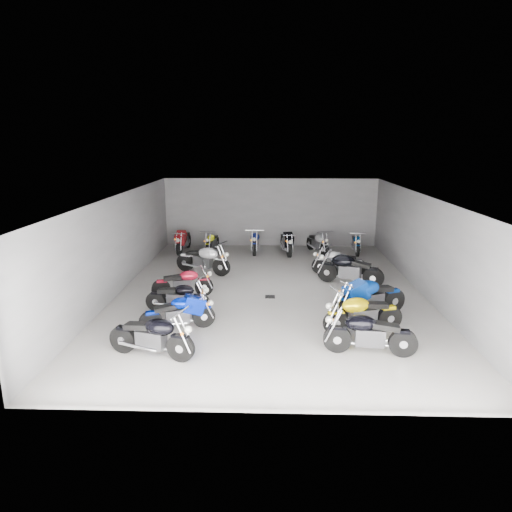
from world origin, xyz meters
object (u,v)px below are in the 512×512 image
at_px(motorcycle_right_e, 349,269).
at_px(motorcycle_back_d, 286,242).
at_px(motorcycle_left_a, 152,336).
at_px(motorcycle_right_a, 369,334).
at_px(drain_grate, 270,297).
at_px(motorcycle_back_a, 183,240).
at_px(motorcycle_left_c, 179,297).
at_px(motorcycle_left_d, 183,283).
at_px(motorcycle_back_f, 356,243).
at_px(motorcycle_right_c, 370,298).
at_px(motorcycle_left_f, 204,260).
at_px(motorcycle_back_c, 255,241).
at_px(motorcycle_right_b, 362,314).
at_px(motorcycle_left_b, 179,313).
at_px(motorcycle_back_e, 318,243).
at_px(motorcycle_right_f, 338,262).
at_px(motorcycle_back_b, 212,242).

xyz_separation_m(motorcycle_right_e, motorcycle_back_d, (-2.04, 4.49, -0.04)).
xyz_separation_m(motorcycle_left_a, motorcycle_right_a, (5.04, 0.30, 0.00)).
xyz_separation_m(drain_grate, motorcycle_back_a, (-3.94, 6.09, 0.52)).
xyz_separation_m(motorcycle_left_c, motorcycle_left_d, (-0.12, 1.36, 0.01)).
bearing_deg(motorcycle_back_d, motorcycle_back_f, 174.64).
bearing_deg(motorcycle_back_a, motorcycle_back_d, -179.03).
bearing_deg(motorcycle_right_c, motorcycle_left_f, 27.68).
height_order(motorcycle_right_c, motorcycle_back_f, motorcycle_right_c).
relative_size(motorcycle_back_c, motorcycle_back_d, 0.97).
xyz_separation_m(motorcycle_left_a, motorcycle_back_a, (-1.22, 10.40, 0.00)).
relative_size(motorcycle_right_b, motorcycle_back_f, 1.13).
height_order(motorcycle_left_b, motorcycle_right_b, motorcycle_right_b).
distance_m(motorcycle_right_a, motorcycle_right_b, 1.27).
height_order(motorcycle_back_d, motorcycle_back_f, motorcycle_back_d).
distance_m(motorcycle_right_e, motorcycle_back_e, 4.65).
xyz_separation_m(drain_grate, motorcycle_right_a, (2.32, -4.01, 0.52)).
distance_m(motorcycle_left_c, motorcycle_left_d, 1.37).
xyz_separation_m(motorcycle_back_e, motorcycle_back_f, (1.72, 0.04, -0.03)).
height_order(motorcycle_left_c, motorcycle_back_d, motorcycle_back_d).
bearing_deg(motorcycle_right_a, drain_grate, 37.04).
xyz_separation_m(motorcycle_right_b, motorcycle_right_c, (0.43, 1.16, 0.04)).
xyz_separation_m(motorcycle_right_a, motorcycle_right_e, (0.44, 5.39, 0.04)).
bearing_deg(drain_grate, motorcycle_left_b, -131.32).
distance_m(motorcycle_left_d, motorcycle_right_f, 5.98).
height_order(motorcycle_right_c, motorcycle_back_e, motorcycle_right_c).
bearing_deg(motorcycle_back_f, motorcycle_back_e, 5.35).
height_order(motorcycle_left_d, motorcycle_back_b, motorcycle_left_d).
height_order(motorcycle_left_f, motorcycle_right_b, motorcycle_left_f).
bearing_deg(motorcycle_left_b, motorcycle_back_a, 169.76).
bearing_deg(motorcycle_back_a, motorcycle_left_a, 100.25).
height_order(drain_grate, motorcycle_back_d, motorcycle_back_d).
bearing_deg(motorcycle_back_f, motorcycle_back_c, 3.29).
bearing_deg(motorcycle_right_b, motorcycle_left_b, 75.45).
bearing_deg(motorcycle_right_b, motorcycle_left_d, 48.15).
xyz_separation_m(motorcycle_right_f, motorcycle_back_c, (-3.23, 3.48, 0.02)).
bearing_deg(motorcycle_left_a, motorcycle_left_c, -164.88).
height_order(motorcycle_left_f, motorcycle_back_e, motorcycle_left_f).
xyz_separation_m(motorcycle_left_f, motorcycle_back_d, (3.24, 3.28, -0.02)).
height_order(motorcycle_right_a, motorcycle_back_f, motorcycle_right_a).
distance_m(motorcycle_right_a, motorcycle_back_a, 11.88).
height_order(motorcycle_back_b, motorcycle_back_f, motorcycle_back_b).
distance_m(motorcycle_right_b, motorcycle_back_b, 10.14).
relative_size(motorcycle_right_b, motorcycle_right_e, 0.98).
distance_m(motorcycle_right_f, motorcycle_back_b, 6.23).
bearing_deg(motorcycle_back_e, motorcycle_left_f, 16.09).
relative_size(motorcycle_right_a, motorcycle_right_e, 0.99).
bearing_deg(motorcycle_back_e, motorcycle_right_c, 75.34).
bearing_deg(motorcycle_back_d, motorcycle_back_e, 176.37).
bearing_deg(motorcycle_back_b, motorcycle_right_f, 154.46).
xyz_separation_m(motorcycle_right_c, motorcycle_back_f, (1.00, 7.62, -0.10)).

